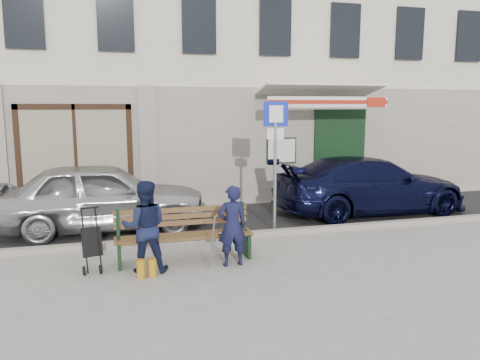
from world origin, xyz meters
name	(u,v)px	position (x,y,z in m)	size (l,w,h in m)	color
ground	(253,262)	(0.00, 0.00, 0.00)	(80.00, 80.00, 0.00)	#9E9991
asphalt_lane	(215,220)	(0.00, 3.10, 0.01)	(60.00, 3.20, 0.01)	#282828
curb	(232,236)	(0.00, 1.50, 0.06)	(60.00, 0.18, 0.12)	#9E9384
building	(180,36)	(0.01, 8.45, 4.97)	(20.00, 8.27, 10.00)	beige
car_silver	(102,196)	(-2.55, 2.86, 0.76)	(1.80, 4.47, 1.52)	#B0B1B5
car_navy	(370,185)	(3.95, 2.85, 0.72)	(2.01, 4.94, 1.43)	black
parking_sign	(275,145)	(1.03, 1.80, 1.89)	(0.51, 0.16, 2.79)	gray
bench	(182,235)	(-1.18, 0.40, 0.46)	(2.40, 1.17, 0.98)	brown
man	(232,226)	(-0.39, -0.06, 0.70)	(0.51, 0.33, 1.39)	#121534
woman	(145,227)	(-1.84, 0.02, 0.76)	(0.74, 0.57, 1.52)	#131936
stroller	(92,243)	(-2.69, 0.30, 0.47)	(0.36, 0.47, 1.05)	black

